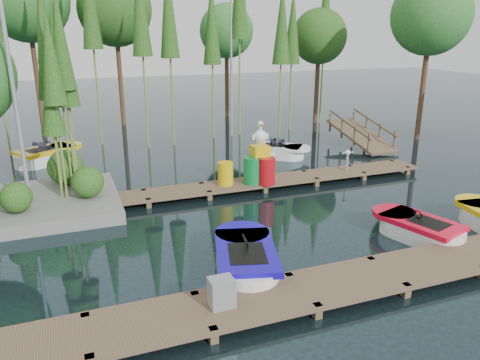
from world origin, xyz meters
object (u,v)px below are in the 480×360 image
object	(u,v)px
boat_red	(419,230)
utility_cabinet	(221,292)
boat_blue	(246,261)
boat_yellow_far	(47,156)
drum_cluster	(261,165)
yellow_barrel	(226,174)

from	to	relation	value
boat_red	utility_cabinet	size ratio (longest dim) A/B	4.93
boat_red	boat_blue	bearing A→B (deg)	162.87
boat_blue	boat_yellow_far	size ratio (longest dim) A/B	1.00
drum_cluster	utility_cabinet	bearing A→B (deg)	-118.85
boat_blue	drum_cluster	distance (m)	5.94
utility_cabinet	boat_red	bearing A→B (deg)	14.64
utility_cabinet	drum_cluster	world-z (taller)	drum_cluster
boat_blue	drum_cluster	bearing A→B (deg)	79.02
drum_cluster	boat_blue	bearing A→B (deg)	-116.67
boat_red	yellow_barrel	xyz separation A→B (m)	(-3.69, 5.38, 0.44)
boat_blue	boat_red	world-z (taller)	boat_blue
yellow_barrel	boat_blue	bearing A→B (deg)	-104.29
utility_cabinet	yellow_barrel	distance (m)	7.43
drum_cluster	boat_red	bearing A→B (deg)	-65.13
boat_blue	boat_red	size ratio (longest dim) A/B	1.13
boat_blue	drum_cluster	size ratio (longest dim) A/B	1.50
boat_blue	boat_yellow_far	world-z (taller)	boat_yellow_far
boat_red	utility_cabinet	distance (m)	6.41
boat_blue	drum_cluster	world-z (taller)	drum_cluster
utility_cabinet	yellow_barrel	size ratio (longest dim) A/B	0.73
boat_yellow_far	boat_blue	bearing A→B (deg)	-79.75
boat_red	boat_yellow_far	distance (m)	15.09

